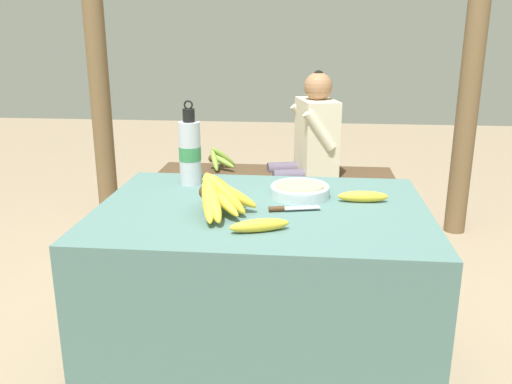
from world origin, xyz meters
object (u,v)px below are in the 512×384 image
Objects in this scene: banana_bunch_green at (219,158)px; banana_bunch_ripe at (218,193)px; water_bottle at (190,151)px; loose_banana_front at (259,225)px; loose_banana_side at (363,197)px; knife at (287,208)px; serving_bowl at (300,190)px; support_post_far at (473,60)px; wooden_bench at (275,182)px; support_post_near at (97,58)px; seated_vendor at (308,145)px.

banana_bunch_ripe is at bearing -80.51° from banana_bunch_green.
water_bottle reaches higher than banana_bunch_ripe.
loose_banana_side is (0.36, 0.35, -0.00)m from loose_banana_front.
knife is (0.08, 0.21, -0.01)m from loose_banana_front.
water_bottle is at bearing 163.28° from serving_bowl.
support_post_far is (1.15, 1.94, 0.41)m from loose_banana_front.
wooden_bench is 0.39m from banana_bunch_green.
support_post_near is at bearing 180.00° from support_post_far.
water_bottle is at bearing 52.42° from seated_vendor.
banana_bunch_green is at bearing 94.73° from knife.
banana_bunch_green is at bearing 112.01° from serving_bowl.
support_post_near reaches higher than knife.
serving_bowl is 0.66× the size of water_bottle.
support_post_near is (-1.38, 1.55, 0.41)m from serving_bowl.
banana_bunch_ripe reaches higher than banana_bunch_green.
water_bottle is 1.26m from seated_vendor.
knife is at bearing 69.88° from loose_banana_front.
banana_bunch_ripe reaches higher than knife.
loose_banana_side is (0.24, -0.04, -0.01)m from serving_bowl.
wooden_bench is (-0.41, 1.37, -0.34)m from loose_banana_side.
support_post_near is (-1.20, 0.22, 0.75)m from wooden_bench.
water_bottle is 0.54m from knife.
banana_bunch_ripe is 2.12m from support_post_near.
seated_vendor reaches higher than banana_bunch_green.
knife is 0.08× the size of support_post_far.
banana_bunch_green is at bearing 119.34° from loose_banana_side.
water_bottle is 0.15× the size of support_post_near.
water_bottle is at bearing -136.29° from support_post_far.
serving_bowl is 0.16× the size of wooden_bench.
loose_banana_side is at bearing 84.18° from seated_vendor.
serving_bowl is 1.46m from banana_bunch_green.
knife is 0.13× the size of wooden_bench.
knife is (-0.28, -0.13, -0.01)m from loose_banana_side.
support_post_far is (1.57, 0.22, 0.61)m from banana_bunch_green.
loose_banana_front is at bearing -76.31° from banana_bunch_green.
support_post_near reaches higher than loose_banana_side.
banana_bunch_ripe is 1.60m from banana_bunch_green.
serving_bowl is 0.24m from loose_banana_side.
seated_vendor is 0.48× the size of support_post_far.
serving_bowl is 0.76× the size of banana_bunch_green.
loose_banana_side is at bearing -10.33° from serving_bowl.
wooden_bench is at bearing 97.62° from serving_bowl.
seated_vendor is (0.15, 1.67, -0.09)m from loose_banana_front.
banana_bunch_green is (-0.50, 1.51, -0.18)m from knife.
wooden_bench is at bearing -27.28° from seated_vendor.
support_post_near is (-1.34, 1.73, 0.42)m from knife.
water_bottle is 0.72m from loose_banana_side.
loose_banana_side is 2.31m from support_post_near.
serving_bowl reaches higher than knife.
water_bottle reaches higher than loose_banana_front.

